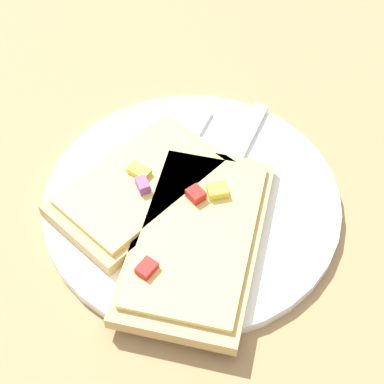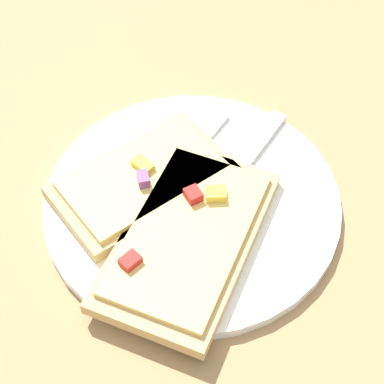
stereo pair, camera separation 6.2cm
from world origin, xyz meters
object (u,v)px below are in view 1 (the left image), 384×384
(fork, at_px, (164,187))
(pizza_slice_main, at_px, (197,237))
(knife, at_px, (231,166))
(pizza_slice_corner, at_px, (140,186))
(plate, at_px, (192,202))

(fork, xyz_separation_m, pizza_slice_main, (-0.02, 0.07, 0.01))
(pizza_slice_main, bearing_deg, knife, -7.45)
(fork, xyz_separation_m, knife, (-0.07, -0.01, 0.00))
(pizza_slice_main, xyz_separation_m, pizza_slice_corner, (0.04, -0.07, -0.00))
(knife, distance_m, pizza_slice_corner, 0.10)
(fork, xyz_separation_m, pizza_slice_corner, (0.02, -0.00, 0.01))
(knife, height_order, pizza_slice_corner, pizza_slice_corner)
(pizza_slice_corner, bearing_deg, knife, 153.34)
(plate, bearing_deg, fork, -37.53)
(plate, height_order, fork, fork)
(fork, bearing_deg, plate, 89.28)
(plate, xyz_separation_m, knife, (-0.05, -0.03, 0.01))
(plate, relative_size, knife, 1.54)
(plate, xyz_separation_m, fork, (0.02, -0.02, 0.01))
(fork, height_order, knife, knife)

